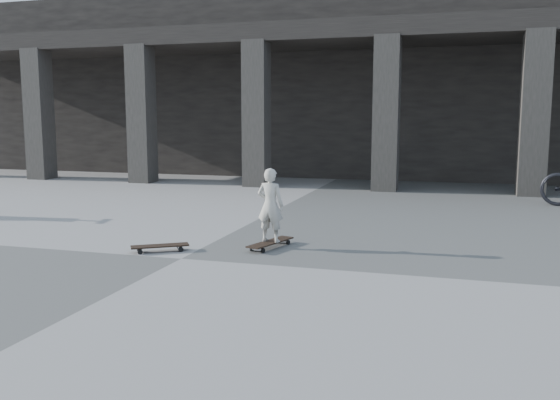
# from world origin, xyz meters

# --- Properties ---
(ground) EXTENTS (90.00, 90.00, 0.00)m
(ground) POSITION_xyz_m (0.00, 0.00, 0.00)
(ground) COLOR #535350
(ground) RESTS_ON ground
(colonnade) EXTENTS (28.00, 8.82, 6.00)m
(colonnade) POSITION_xyz_m (-0.00, 13.77, 3.03)
(colonnade) COLOR black
(colonnade) RESTS_ON ground
(longboard) EXTENTS (0.49, 0.97, 0.09)m
(longboard) POSITION_xyz_m (0.97, 1.00, 0.07)
(longboard) COLOR black
(longboard) RESTS_ON ground
(skateboard_spare) EXTENTS (0.80, 0.62, 0.10)m
(skateboard_spare) POSITION_xyz_m (-0.48, 0.31, 0.07)
(skateboard_spare) COLOR black
(skateboard_spare) RESTS_ON ground
(child) EXTENTS (0.42, 0.29, 1.09)m
(child) POSITION_xyz_m (0.97, 1.00, 0.64)
(child) COLOR #BCB8AA
(child) RESTS_ON longboard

